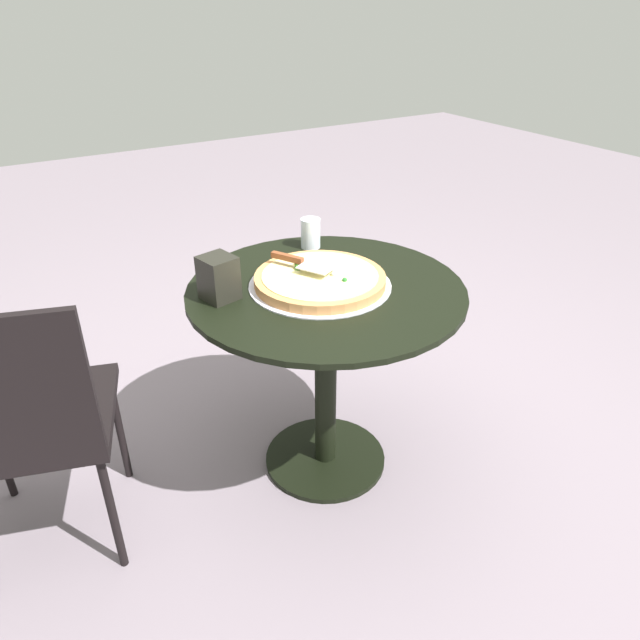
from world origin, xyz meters
name	(u,v)px	position (x,y,z in m)	size (l,w,h in m)	color
ground_plane	(325,459)	(0.00, 0.00, 0.00)	(10.00, 10.00, 0.00)	gray
patio_table	(326,338)	(0.00, 0.00, 0.51)	(0.84, 0.84, 0.69)	black
pizza_on_tray	(320,280)	(0.02, 0.01, 0.70)	(0.43, 0.43, 0.05)	silver
pizza_server	(301,262)	(0.08, 0.04, 0.75)	(0.21, 0.14, 0.02)	silver
drinking_cup	(311,233)	(0.29, -0.12, 0.74)	(0.07, 0.07, 0.10)	silver
napkin_dispenser	(219,278)	(0.10, 0.30, 0.75)	(0.09, 0.09, 0.13)	black
patio_chair_far	(22,417)	(0.09, 0.88, 0.49)	(0.54, 0.54, 0.85)	black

